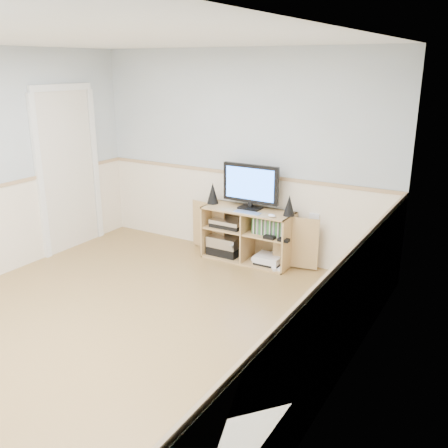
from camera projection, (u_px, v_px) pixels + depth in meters
The scene contains 11 objects.
room at pixel (118, 195), 4.39m from camera, with size 4.04×4.54×2.54m.
media_cabinet at pixel (250, 234), 6.10m from camera, with size 1.73×0.42×0.65m.
monitor at pixel (251, 185), 5.91m from camera, with size 0.72×0.18×0.54m.
speaker_left at pixel (213, 193), 6.19m from camera, with size 0.14×0.14×0.26m, color black.
speaker_right at pixel (289, 205), 5.69m from camera, with size 0.13×0.13×0.24m, color black.
keyboard at pixel (247, 213), 5.82m from camera, with size 0.33×0.13×0.01m, color silver.
mouse at pixel (272, 216), 5.66m from camera, with size 0.10×0.06×0.04m, color white.
av_components at pixel (227, 239), 6.24m from camera, with size 0.50×0.30×0.47m.
game_consoles at pixel (268, 260), 5.99m from camera, with size 0.45×0.30×0.11m.
game_cases at pixel (270, 227), 5.85m from camera, with size 0.40×0.14×0.19m, color #3F8C3F.
wall_outlet at pixel (314, 218), 5.79m from camera, with size 0.12×0.03×0.12m, color white.
Camera 1 is at (2.91, -3.07, 2.31)m, focal length 40.00 mm.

